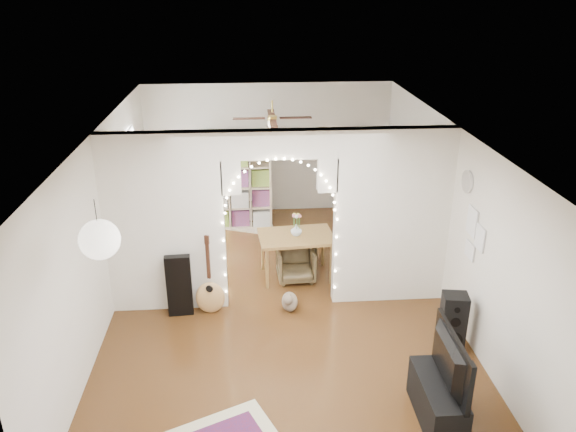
{
  "coord_description": "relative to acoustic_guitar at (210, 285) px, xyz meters",
  "views": [
    {
      "loc": [
        -0.44,
        -7.46,
        4.59
      ],
      "look_at": [
        0.14,
        0.3,
        1.29
      ],
      "focal_mm": 35.0,
      "sensor_mm": 36.0,
      "label": 1
    }
  ],
  "objects": [
    {
      "name": "floor",
      "position": [
        1.05,
        0.25,
        -0.47
      ],
      "size": [
        7.5,
        7.5,
        0.0
      ],
      "primitive_type": "plane",
      "color": "black",
      "rests_on": "ground"
    },
    {
      "name": "dining_table",
      "position": [
        1.36,
        1.01,
        0.21
      ],
      "size": [
        1.26,
        0.89,
        0.76
      ],
      "rotation": [
        0.0,
        0.0,
        0.08
      ],
      "color": "brown",
      "rests_on": "floor"
    },
    {
      "name": "guitar_case",
      "position": [
        -0.44,
        0.0,
        0.01
      ],
      "size": [
        0.37,
        0.14,
        0.96
      ],
      "primitive_type": "cube",
      "rotation": [
        0.0,
        0.0,
        0.06
      ],
      "color": "black",
      "rests_on": "floor"
    },
    {
      "name": "wall_right",
      "position": [
        3.55,
        0.25,
        0.88
      ],
      "size": [
        0.02,
        7.5,
        2.7
      ],
      "primitive_type": "cube",
      "color": "silver",
      "rests_on": "floor"
    },
    {
      "name": "ceiling_fan",
      "position": [
        1.05,
        2.25,
        1.93
      ],
      "size": [
        1.1,
        1.1,
        0.3
      ],
      "primitive_type": null,
      "color": "#B3963B",
      "rests_on": "ceiling"
    },
    {
      "name": "fairy_lights",
      "position": [
        1.05,
        0.12,
        1.08
      ],
      "size": [
        1.64,
        0.04,
        1.6
      ],
      "primitive_type": null,
      "color": "#FFEABF",
      "rests_on": "divider_wall"
    },
    {
      "name": "paper_lantern",
      "position": [
        -0.85,
        -2.15,
        1.78
      ],
      "size": [
        0.4,
        0.4,
        0.4
      ],
      "primitive_type": "sphere",
      "color": "white",
      "rests_on": "ceiling"
    },
    {
      "name": "ceiling",
      "position": [
        1.05,
        0.25,
        2.23
      ],
      "size": [
        5.0,
        7.5,
        0.02
      ],
      "primitive_type": "cube",
      "color": "white",
      "rests_on": "wall_back"
    },
    {
      "name": "tabby_cat",
      "position": [
        1.17,
        -0.02,
        -0.32
      ],
      "size": [
        0.33,
        0.56,
        0.37
      ],
      "rotation": [
        0.0,
        0.0,
        -0.26
      ],
      "color": "brown",
      "rests_on": "floor"
    },
    {
      "name": "bookcase",
      "position": [
        0.23,
        3.18,
        0.38
      ],
      "size": [
        1.7,
        0.98,
        1.7
      ],
      "primitive_type": "cube",
      "rotation": [
        0.0,
        0.0,
        -0.36
      ],
      "color": "beige",
      "rests_on": "floor"
    },
    {
      "name": "floor_speaker",
      "position": [
        3.25,
        -1.12,
        -0.06
      ],
      "size": [
        0.36,
        0.33,
        0.82
      ],
      "rotation": [
        0.0,
        0.0,
        -0.15
      ],
      "color": "black",
      "rests_on": "floor"
    },
    {
      "name": "flower_vase",
      "position": [
        1.36,
        1.01,
        0.38
      ],
      "size": [
        0.2,
        0.2,
        0.19
      ],
      "primitive_type": "imported",
      "rotation": [
        0.0,
        0.0,
        0.08
      ],
      "color": "silver",
      "rests_on": "dining_table"
    },
    {
      "name": "wall_back",
      "position": [
        1.05,
        4.0,
        0.88
      ],
      "size": [
        5.0,
        0.02,
        2.7
      ],
      "primitive_type": "cube",
      "color": "silver",
      "rests_on": "floor"
    },
    {
      "name": "window",
      "position": [
        -1.42,
        2.05,
        1.03
      ],
      "size": [
        0.04,
        1.2,
        1.4
      ],
      "primitive_type": "cube",
      "color": "white",
      "rests_on": "wall_left"
    },
    {
      "name": "media_console",
      "position": [
        2.64,
        -2.39,
        -0.22
      ],
      "size": [
        0.41,
        1.0,
        0.5
      ],
      "primitive_type": "cube",
      "rotation": [
        0.0,
        0.0,
        -0.01
      ],
      "color": "black",
      "rests_on": "floor"
    },
    {
      "name": "wall_front",
      "position": [
        1.05,
        -3.5,
        0.88
      ],
      "size": [
        5.0,
        0.02,
        2.7
      ],
      "primitive_type": "cube",
      "color": "silver",
      "rests_on": "floor"
    },
    {
      "name": "wall_left",
      "position": [
        -1.45,
        0.25,
        0.88
      ],
      "size": [
        0.02,
        7.5,
        2.7
      ],
      "primitive_type": "cube",
      "color": "silver",
      "rests_on": "floor"
    },
    {
      "name": "wall_clock",
      "position": [
        3.53,
        -0.35,
        1.63
      ],
      "size": [
        0.03,
        0.31,
        0.31
      ],
      "primitive_type": "cylinder",
      "rotation": [
        0.0,
        1.57,
        0.0
      ],
      "color": "white",
      "rests_on": "wall_right"
    },
    {
      "name": "acoustic_guitar",
      "position": [
        0.0,
        0.0,
        0.0
      ],
      "size": [
        0.45,
        0.29,
        1.07
      ],
      "rotation": [
        0.0,
        0.0,
        -0.36
      ],
      "color": "tan",
      "rests_on": "floor"
    },
    {
      "name": "picture_frames",
      "position": [
        3.53,
        -0.75,
        1.03
      ],
      "size": [
        0.02,
        0.5,
        0.7
      ],
      "primitive_type": null,
      "color": "white",
      "rests_on": "wall_right"
    },
    {
      "name": "dining_chair_left",
      "position": [
        1.35,
        0.93,
        -0.19
      ],
      "size": [
        0.62,
        0.64,
        0.56
      ],
      "primitive_type": "imported",
      "rotation": [
        0.0,
        0.0,
        0.04
      ],
      "color": "#4E4027",
      "rests_on": "floor"
    },
    {
      "name": "dining_chair_right",
      "position": [
        1.46,
        1.44,
        -0.19
      ],
      "size": [
        0.63,
        0.64,
        0.55
      ],
      "primitive_type": "imported",
      "rotation": [
        0.0,
        0.0,
        -0.06
      ],
      "color": "#4E4027",
      "rests_on": "floor"
    },
    {
      "name": "divider_wall",
      "position": [
        1.05,
        0.25,
        0.96
      ],
      "size": [
        5.0,
        0.2,
        2.7
      ],
      "color": "silver",
      "rests_on": "floor"
    },
    {
      "name": "tv",
      "position": [
        2.64,
        -2.39,
        0.34
      ],
      "size": [
        0.15,
        1.08,
        0.62
      ],
      "primitive_type": "imported",
      "rotation": [
        0.0,
        0.0,
        1.56
      ],
      "color": "black",
      "rests_on": "media_console"
    }
  ]
}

